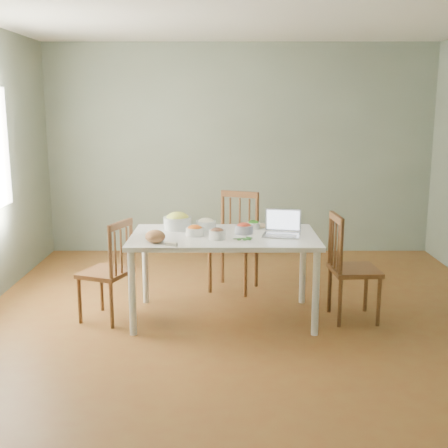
{
  "coord_description": "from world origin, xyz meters",
  "views": [
    {
      "loc": [
        -0.2,
        -4.96,
        1.92
      ],
      "look_at": [
        -0.2,
        0.03,
        0.88
      ],
      "focal_mm": 45.89,
      "sensor_mm": 36.0,
      "label": 1
    }
  ],
  "objects_px": {
    "chair_right": "(355,267)",
    "bread_boule": "(155,236)",
    "chair_far": "(233,242)",
    "chair_left": "(105,270)",
    "bowl_squash": "(178,221)",
    "dining_table": "(224,277)",
    "laptop": "(282,224)"
  },
  "relations": [
    {
      "from": "chair_far",
      "to": "chair_left",
      "type": "bearing_deg",
      "value": -123.0
    },
    {
      "from": "chair_right",
      "to": "dining_table",
      "type": "bearing_deg",
      "value": 84.69
    },
    {
      "from": "bread_boule",
      "to": "chair_left",
      "type": "bearing_deg",
      "value": 152.22
    },
    {
      "from": "dining_table",
      "to": "chair_left",
      "type": "distance_m",
      "value": 1.07
    },
    {
      "from": "chair_far",
      "to": "bread_boule",
      "type": "bearing_deg",
      "value": -100.58
    },
    {
      "from": "dining_table",
      "to": "chair_far",
      "type": "height_order",
      "value": "chair_far"
    },
    {
      "from": "chair_far",
      "to": "chair_left",
      "type": "relative_size",
      "value": 1.11
    },
    {
      "from": "bowl_squash",
      "to": "laptop",
      "type": "height_order",
      "value": "laptop"
    },
    {
      "from": "chair_right",
      "to": "bowl_squash",
      "type": "relative_size",
      "value": 3.66
    },
    {
      "from": "chair_far",
      "to": "chair_right",
      "type": "xyz_separation_m",
      "value": [
        1.08,
        -0.85,
        -0.03
      ]
    },
    {
      "from": "chair_right",
      "to": "bread_boule",
      "type": "relative_size",
      "value": 5.74
    },
    {
      "from": "bread_boule",
      "to": "bowl_squash",
      "type": "relative_size",
      "value": 0.64
    },
    {
      "from": "dining_table",
      "to": "bowl_squash",
      "type": "relative_size",
      "value": 6.26
    },
    {
      "from": "dining_table",
      "to": "bowl_squash",
      "type": "distance_m",
      "value": 0.69
    },
    {
      "from": "chair_far",
      "to": "chair_right",
      "type": "bearing_deg",
      "value": -17.66
    },
    {
      "from": "dining_table",
      "to": "bread_boule",
      "type": "xyz_separation_m",
      "value": [
        -0.58,
        -0.3,
        0.45
      ]
    },
    {
      "from": "bowl_squash",
      "to": "laptop",
      "type": "relative_size",
      "value": 0.82
    },
    {
      "from": "chair_left",
      "to": "bread_boule",
      "type": "bearing_deg",
      "value": 83.57
    },
    {
      "from": "chair_far",
      "to": "chair_left",
      "type": "distance_m",
      "value": 1.45
    },
    {
      "from": "chair_left",
      "to": "chair_far",
      "type": "bearing_deg",
      "value": 147.77
    },
    {
      "from": "dining_table",
      "to": "chair_left",
      "type": "bearing_deg",
      "value": -177.89
    },
    {
      "from": "bread_boule",
      "to": "laptop",
      "type": "xyz_separation_m",
      "value": [
        1.09,
        0.25,
        0.06
      ]
    },
    {
      "from": "bread_boule",
      "to": "laptop",
      "type": "relative_size",
      "value": 0.52
    },
    {
      "from": "chair_far",
      "to": "bread_boule",
      "type": "xyz_separation_m",
      "value": [
        -0.68,
        -1.12,
        0.32
      ]
    },
    {
      "from": "dining_table",
      "to": "chair_right",
      "type": "relative_size",
      "value": 1.71
    },
    {
      "from": "dining_table",
      "to": "laptop",
      "type": "xyz_separation_m",
      "value": [
        0.51,
        -0.04,
        0.5
      ]
    },
    {
      "from": "chair_right",
      "to": "bread_boule",
      "type": "height_order",
      "value": "chair_right"
    },
    {
      "from": "dining_table",
      "to": "bowl_squash",
      "type": "bearing_deg",
      "value": 149.68
    },
    {
      "from": "dining_table",
      "to": "bowl_squash",
      "type": "xyz_separation_m",
      "value": [
        -0.44,
        0.25,
        0.47
      ]
    },
    {
      "from": "dining_table",
      "to": "chair_far",
      "type": "relative_size",
      "value": 1.62
    },
    {
      "from": "dining_table",
      "to": "chair_left",
      "type": "relative_size",
      "value": 1.8
    },
    {
      "from": "chair_right",
      "to": "bowl_squash",
      "type": "bearing_deg",
      "value": 76.14
    }
  ]
}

